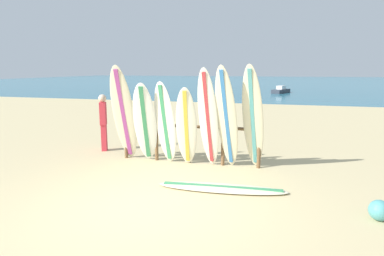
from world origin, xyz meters
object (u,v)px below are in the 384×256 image
at_px(beachgoer_standing, 103,120).
at_px(surfboard_leaning_far_right, 253,118).
at_px(surfboard_leaning_center_left, 165,123).
at_px(surfboard_rack, 189,136).
at_px(surfboard_leaning_far_left, 124,114).
at_px(surfboard_leaning_center, 186,127).
at_px(surfboard_leaning_right, 227,119).
at_px(surfboard_leaning_center_right, 208,119).
at_px(beach_ball, 380,210).
at_px(surfboard_lying_on_sand, 222,188).
at_px(surfboard_leaning_left, 145,123).
at_px(small_boat_offshore, 281,90).

bearing_deg(beachgoer_standing, surfboard_leaning_far_right, -10.76).
bearing_deg(surfboard_leaning_center_left, surfboard_rack, 26.40).
bearing_deg(surfboard_leaning_far_right, surfboard_leaning_far_left, -178.94).
height_order(surfboard_leaning_center, surfboard_leaning_right, surfboard_leaning_right).
relative_size(surfboard_leaning_center, surfboard_leaning_far_right, 0.79).
distance_m(surfboard_leaning_center_left, surfboard_leaning_center, 0.56).
bearing_deg(surfboard_leaning_far_left, beachgoer_standing, 141.52).
xyz_separation_m(surfboard_leaning_center_right, beach_ball, (3.24, -1.95, -1.04)).
bearing_deg(surfboard_lying_on_sand, surfboard_leaning_center, 129.32).
relative_size(surfboard_leaning_center_right, surfboard_leaning_right, 0.98).
bearing_deg(surfboard_leaning_far_left, surfboard_leaning_right, -1.84).
xyz_separation_m(surfboard_leaning_far_right, beach_ball, (2.22, -2.09, -1.08)).
height_order(beachgoer_standing, beach_ball, beachgoer_standing).
bearing_deg(surfboard_leaning_left, beach_ball, -22.78).
xyz_separation_m(surfboard_leaning_far_left, surfboard_leaning_center_right, (2.22, -0.08, -0.03)).
bearing_deg(surfboard_lying_on_sand, beachgoer_standing, 150.10).
relative_size(surfboard_rack, surfboard_leaning_far_left, 1.46).
bearing_deg(surfboard_leaning_left, small_boat_offshore, 83.78).
height_order(surfboard_leaning_center_left, beachgoer_standing, surfboard_leaning_center_left).
bearing_deg(surfboard_rack, surfboard_leaning_left, -163.66).
xyz_separation_m(surfboard_leaning_center_right, surfboard_lying_on_sand, (0.58, -1.29, -1.17)).
height_order(surfboard_leaning_center_left, beach_ball, surfboard_leaning_center_left).
xyz_separation_m(surfboard_lying_on_sand, beach_ball, (2.65, -0.67, 0.13)).
xyz_separation_m(surfboard_rack, surfboard_leaning_center_right, (0.60, -0.41, 0.53)).
height_order(surfboard_lying_on_sand, small_boat_offshore, small_boat_offshore).
height_order(surfboard_leaning_center, beachgoer_standing, surfboard_leaning_center).
xyz_separation_m(surfboard_rack, surfboard_leaning_center_left, (-0.53, -0.26, 0.36)).
distance_m(surfboard_leaning_center_left, small_boat_offshore, 26.40).
height_order(surfboard_leaning_far_left, surfboard_leaning_left, surfboard_leaning_far_left).
bearing_deg(surfboard_leaning_center_left, surfboard_leaning_left, -174.98).
bearing_deg(surfboard_leaning_far_right, surfboard_leaning_center, -179.38).
height_order(surfboard_leaning_far_left, surfboard_leaning_center_left, surfboard_leaning_far_left).
xyz_separation_m(surfboard_leaning_center_left, beachgoer_standing, (-2.21, 0.82, -0.14)).
xyz_separation_m(surfboard_leaning_center_right, beachgoer_standing, (-3.33, 0.96, -0.30)).
xyz_separation_m(surfboard_rack, surfboard_leaning_center, (0.02, -0.29, 0.30)).
relative_size(surfboard_leaning_right, beach_ball, 7.42).
bearing_deg(surfboard_leaning_center_left, beachgoer_standing, 159.65).
distance_m(surfboard_leaning_center_right, beachgoer_standing, 3.48).
height_order(surfboard_leaning_right, beachgoer_standing, surfboard_leaning_right).
bearing_deg(surfboard_rack, small_boat_offshore, 86.01).
bearing_deg(surfboard_leaning_far_right, surfboard_leaning_right, -165.93).
relative_size(surfboard_leaning_center_left, beach_ball, 6.27).
xyz_separation_m(surfboard_leaning_left, surfboard_leaning_center_left, (0.52, 0.05, 0.01)).
distance_m(surfboard_leaning_far_right, surfboard_lying_on_sand, 1.92).
bearing_deg(small_boat_offshore, beach_ball, -85.94).
relative_size(surfboard_leaning_far_left, surfboard_lying_on_sand, 0.95).
bearing_deg(surfboard_leaning_left, surfboard_leaning_far_right, 0.84).
bearing_deg(surfboard_leaning_far_right, beach_ball, -43.30).
bearing_deg(beach_ball, surfboard_lying_on_sand, 165.92).
xyz_separation_m(surfboard_leaning_left, surfboard_lying_on_sand, (2.23, -1.39, -0.99)).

